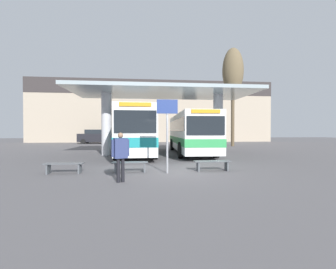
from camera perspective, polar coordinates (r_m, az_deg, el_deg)
name	(u,v)px	position (r m, az deg, el deg)	size (l,w,h in m)	color
ground_plane	(177,172)	(10.15, 2.31, -9.43)	(100.00, 100.00, 0.00)	#565456
townhouse_backdrop	(154,106)	(36.93, -3.62, 7.28)	(40.00, 0.58, 10.16)	tan
station_canopy	(164,99)	(17.34, -1.10, 8.99)	(13.56, 5.85, 4.90)	silver
transit_bus_left_bay	(136,130)	(17.66, -8.15, 1.14)	(3.02, 10.92, 3.40)	white
transit_bus_center_bay	(190,132)	(18.43, 5.59, 0.66)	(2.93, 11.03, 3.09)	white
waiting_bench_near_pillar	(130,165)	(10.07, -9.57, -7.58)	(1.56, 0.44, 0.46)	#4C5156
waiting_bench_mid_platform	(64,166)	(10.62, -24.89, -7.20)	(1.61, 0.44, 0.46)	#4C5156
waiting_bench_far_platform	(212,163)	(10.50, 11.21, -7.21)	(1.67, 0.44, 0.46)	#4C5156
info_sign_platform	(167,121)	(9.64, -0.20, 3.45)	(0.90, 0.09, 3.17)	gray
pedestrian_waiting	(121,152)	(8.14, -11.97, -4.36)	(0.63, 0.42, 1.76)	black
poplar_tree_behind_left	(233,72)	(28.64, 16.16, 14.92)	(2.46, 2.46, 11.66)	brown
parked_car_street	(95,137)	(34.05, -17.98, -0.53)	(4.76, 2.26, 2.02)	black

